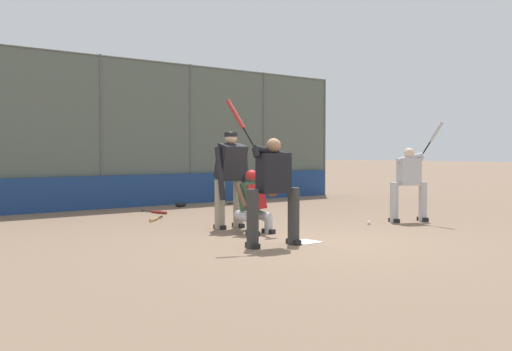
# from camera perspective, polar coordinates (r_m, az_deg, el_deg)

# --- Properties ---
(ground_plane) EXTENTS (160.00, 160.00, 0.00)m
(ground_plane) POSITION_cam_1_polar(r_m,az_deg,el_deg) (9.70, 4.68, -6.36)
(ground_plane) COLOR #7A604C
(home_plate_marker) EXTENTS (0.43, 0.43, 0.01)m
(home_plate_marker) POSITION_cam_1_polar(r_m,az_deg,el_deg) (9.70, 4.68, -6.33)
(home_plate_marker) COLOR white
(home_plate_marker) RESTS_ON ground_plane
(backstop_fence) EXTENTS (16.44, 0.08, 3.94)m
(backstop_fence) POSITION_cam_1_polar(r_m,az_deg,el_deg) (15.86, -14.54, 4.37)
(backstop_fence) COLOR #515651
(backstop_fence) RESTS_ON ground_plane
(padding_wall) EXTENTS (16.03, 0.18, 0.84)m
(padding_wall) POSITION_cam_1_polar(r_m,az_deg,el_deg) (15.79, -14.33, -1.57)
(padding_wall) COLOR navy
(padding_wall) RESTS_ON ground_plane
(bleachers_beyond) EXTENTS (11.45, 1.95, 1.16)m
(bleachers_beyond) POSITION_cam_1_polar(r_m,az_deg,el_deg) (17.56, -19.87, -1.38)
(bleachers_beyond) COLOR slate
(bleachers_beyond) RESTS_ON ground_plane
(batter_at_plate) EXTENTS (0.99, 0.76, 2.26)m
(batter_at_plate) POSITION_cam_1_polar(r_m,az_deg,el_deg) (9.18, 1.61, -1.14)
(batter_at_plate) COLOR #333333
(batter_at_plate) RESTS_ON ground_plane
(catcher_behind_plate) EXTENTS (0.61, 0.72, 1.14)m
(catcher_behind_plate) POSITION_cam_1_polar(r_m,az_deg,el_deg) (10.62, -0.13, -2.41)
(catcher_behind_plate) COLOR #B7B7BC
(catcher_behind_plate) RESTS_ON ground_plane
(umpire_home) EXTENTS (0.75, 0.46, 1.83)m
(umpire_home) POSITION_cam_1_polar(r_m,az_deg,el_deg) (11.32, -2.44, -0.09)
(umpire_home) COLOR gray
(umpire_home) RESTS_ON ground_plane
(batter_on_deck) EXTENTS (0.85, 0.87, 2.09)m
(batter_on_deck) POSITION_cam_1_polar(r_m,az_deg,el_deg) (12.84, 14.40, -0.57)
(batter_on_deck) COLOR #B7B7BC
(batter_on_deck) RESTS_ON ground_plane
(spare_bat_near_backstop) EXTENTS (0.89, 0.26, 0.07)m
(spare_bat_near_backstop) POSITION_cam_1_polar(r_m,az_deg,el_deg) (16.87, -1.44, -2.58)
(spare_bat_near_backstop) COLOR black
(spare_bat_near_backstop) RESTS_ON ground_plane
(spare_bat_by_padding) EXTENTS (0.22, 0.88, 0.07)m
(spare_bat_by_padding) POSITION_cam_1_polar(r_m,az_deg,el_deg) (14.36, -9.40, -3.45)
(spare_bat_by_padding) COLOR black
(spare_bat_by_padding) RESTS_ON ground_plane
(spare_bat_third_base_side) EXTENTS (0.64, 0.59, 0.07)m
(spare_bat_third_base_side) POSITION_cam_1_polar(r_m,az_deg,el_deg) (12.88, -9.62, -4.11)
(spare_bat_third_base_side) COLOR black
(spare_bat_third_base_side) RESTS_ON ground_plane
(fielding_glove_on_dirt) EXTENTS (0.33, 0.25, 0.12)m
(fielding_glove_on_dirt) POSITION_cam_1_polar(r_m,az_deg,el_deg) (16.01, -7.19, -2.77)
(fielding_glove_on_dirt) COLOR black
(fielding_glove_on_dirt) RESTS_ON ground_plane
(baseball_loose) EXTENTS (0.07, 0.07, 0.07)m
(baseball_loose) POSITION_cam_1_polar(r_m,az_deg,el_deg) (12.25, 10.71, -4.42)
(baseball_loose) COLOR white
(baseball_loose) RESTS_ON ground_plane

